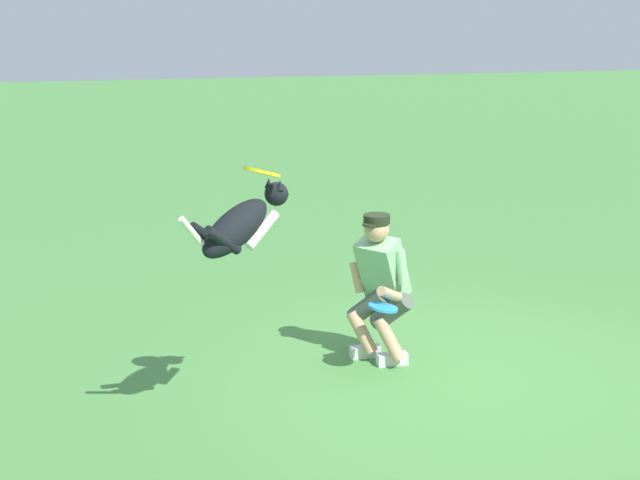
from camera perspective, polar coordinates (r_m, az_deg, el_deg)
The scene contains 5 objects.
ground_plane at distance 7.81m, azimuth 8.70°, elevation -8.29°, with size 60.00×60.00×0.00m, color #4A8742.
person at distance 7.85m, azimuth 3.68°, elevation -2.62°, with size 0.56×0.71×1.29m.
dog at distance 6.38m, azimuth -4.85°, elevation 0.95°, with size 0.88×0.66×0.52m.
frisbee_flying at distance 6.42m, azimuth -3.56°, elevation 4.16°, with size 0.26×0.26×0.02m, color yellow.
frisbee_held at distance 7.51m, azimuth 3.87°, elevation -4.13°, with size 0.24×0.24×0.02m, color #2993EF.
Camera 1 is at (2.79, 6.65, 3.01)m, focal length 52.46 mm.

